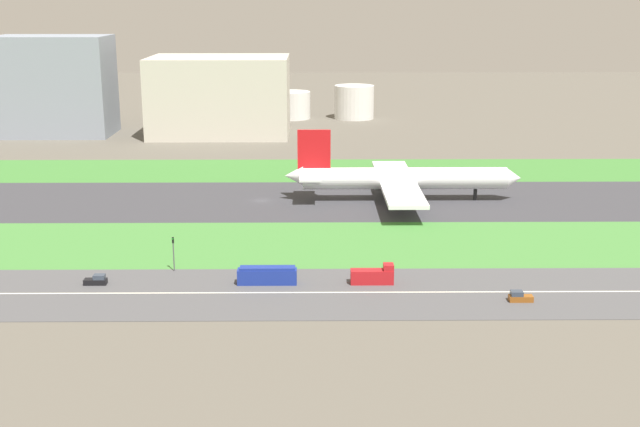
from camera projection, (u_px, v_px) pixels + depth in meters
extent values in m
plane|color=#5B564C|center=(262.00, 201.00, 226.13)|extent=(800.00, 800.00, 0.00)
cube|color=#38383D|center=(262.00, 201.00, 226.12)|extent=(280.00, 46.00, 0.10)
cube|color=#3D7A33|center=(269.00, 170.00, 265.75)|extent=(280.00, 36.00, 0.10)
cube|color=#427F38|center=(251.00, 244.00, 186.49)|extent=(280.00, 36.00, 0.10)
cube|color=#4C4C4F|center=(239.00, 293.00, 155.55)|extent=(280.00, 28.00, 0.10)
cube|color=silver|center=(239.00, 293.00, 155.54)|extent=(266.00, 0.50, 0.01)
cylinder|color=white|center=(405.00, 178.00, 224.90)|extent=(56.00, 6.00, 6.00)
cone|color=white|center=(514.00, 178.00, 225.19)|extent=(4.00, 5.70, 5.70)
cone|color=white|center=(294.00, 176.00, 224.40)|extent=(5.00, 5.40, 5.40)
cube|color=red|center=(314.00, 150.00, 222.61)|extent=(9.00, 0.80, 11.00)
cube|color=white|center=(310.00, 175.00, 224.40)|extent=(6.00, 16.00, 0.60)
cube|color=white|center=(392.00, 171.00, 239.69)|extent=(10.00, 26.00, 1.00)
cylinder|color=gray|center=(398.00, 183.00, 234.46)|extent=(5.00, 3.20, 3.20)
cube|color=white|center=(403.00, 195.00, 210.69)|extent=(10.00, 26.00, 1.00)
cylinder|color=gray|center=(405.00, 198.00, 217.06)|extent=(5.00, 3.20, 3.20)
cylinder|color=black|center=(475.00, 194.00, 226.27)|extent=(1.00, 1.00, 3.20)
cylinder|color=black|center=(389.00, 192.00, 229.43)|extent=(1.00, 1.00, 3.20)
cylinder|color=black|center=(391.00, 198.00, 222.66)|extent=(1.00, 1.00, 3.20)
cube|color=#B2191E|center=(372.00, 277.00, 160.27)|extent=(8.40, 2.50, 2.80)
cube|color=#B2191E|center=(388.00, 267.00, 159.78)|extent=(2.00, 2.30, 1.20)
cube|color=navy|center=(267.00, 276.00, 160.04)|extent=(11.60, 2.50, 3.00)
cube|color=navy|center=(267.00, 268.00, 159.59)|extent=(10.80, 2.30, 0.50)
cube|color=black|center=(95.00, 282.00, 159.96)|extent=(4.40, 1.80, 1.10)
cube|color=#333D4C|center=(99.00, 277.00, 159.71)|extent=(2.20, 1.66, 0.90)
cube|color=brown|center=(521.00, 298.00, 151.08)|extent=(4.40, 1.80, 1.10)
cube|color=#333D4C|center=(517.00, 293.00, 150.81)|extent=(2.20, 1.66, 0.90)
cylinder|color=#4C4C51|center=(174.00, 257.00, 167.20)|extent=(0.24, 0.24, 6.00)
cube|color=black|center=(173.00, 240.00, 166.28)|extent=(0.36, 0.36, 1.20)
sphere|color=#19D826|center=(173.00, 239.00, 166.01)|extent=(0.24, 0.24, 0.24)
cube|color=gray|center=(55.00, 86.00, 330.37)|extent=(45.04, 27.52, 39.74)
cube|color=beige|center=(220.00, 96.00, 332.08)|extent=(55.57, 39.38, 31.47)
cylinder|color=silver|center=(291.00, 105.00, 378.28)|extent=(17.70, 17.70, 12.48)
cylinder|color=silver|center=(354.00, 102.00, 378.21)|extent=(18.22, 18.22, 15.23)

